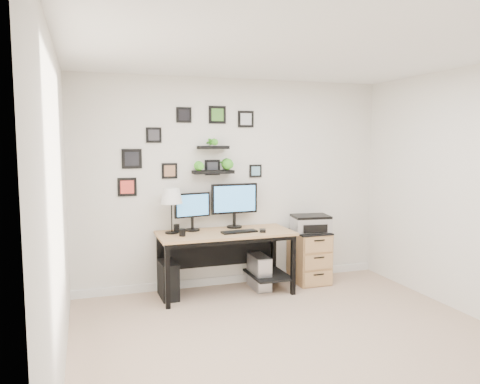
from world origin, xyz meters
name	(u,v)px	position (x,y,z in m)	size (l,w,h in m)	color
room	(235,279)	(0.00, 1.98, 0.05)	(4.00, 4.00, 4.00)	#C5A68D
desk	(227,241)	(-0.19, 1.67, 0.63)	(1.60, 0.70, 0.75)	tan
monitor_left	(192,209)	(-0.58, 1.83, 1.02)	(0.45, 0.21, 0.46)	black
monitor_right	(234,202)	(-0.04, 1.86, 1.08)	(0.60, 0.20, 0.55)	black
keyboard	(239,232)	(-0.08, 1.54, 0.76)	(0.43, 0.14, 0.02)	black
mouse	(263,231)	(0.19, 1.49, 0.77)	(0.07, 0.11, 0.03)	black
table_lamp	(171,197)	(-0.85, 1.76, 1.18)	(0.26, 0.26, 0.54)	black
mug	(182,232)	(-0.76, 1.56, 0.79)	(0.07, 0.07, 0.08)	black
pen_cup	(177,228)	(-0.78, 1.82, 0.80)	(0.07, 0.07, 0.09)	black
pc_tower_black	(168,280)	(-0.91, 1.70, 0.21)	(0.19, 0.43, 0.43)	black
pc_tower_grey	(259,272)	(0.22, 1.67, 0.21)	(0.19, 0.42, 0.42)	gray
file_cabinet	(309,257)	(0.94, 1.72, 0.34)	(0.43, 0.53, 0.67)	tan
printer	(311,223)	(0.94, 1.71, 0.78)	(0.50, 0.42, 0.21)	silver
wall_decor	(207,154)	(-0.38, 1.93, 1.67)	(1.80, 0.18, 1.08)	black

